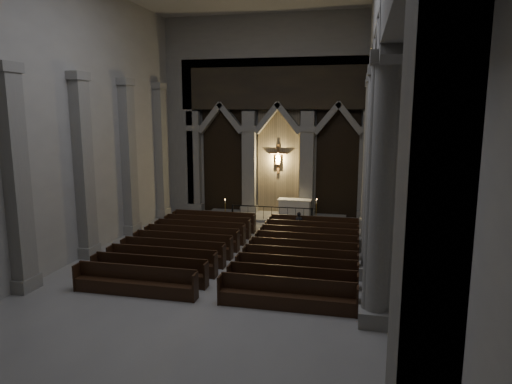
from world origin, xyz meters
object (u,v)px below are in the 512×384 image
altar (295,207)px  pews (241,252)px  candle_stand_right (316,218)px  candle_stand_left (225,215)px  worshipper (299,224)px  altar_rail (272,211)px

altar → pews: 8.41m
candle_stand_right → candle_stand_left: bearing=-176.7°
altar → candle_stand_right: bearing=-45.4°
candle_stand_right → pews: candle_stand_right is taller
pews → altar: bearing=81.9°
candle_stand_left → pews: size_ratio=0.13×
candle_stand_right → pews: 7.36m
candle_stand_left → pews: bearing=-68.0°
candle_stand_right → worshipper: bearing=-105.5°
altar_rail → pews: size_ratio=0.48×
candle_stand_right → pews: (-2.61, -6.88, -0.08)m
altar_rail → worshipper: (1.94, -2.63, -0.00)m
altar → candle_stand_right: 2.05m
candle_stand_left → candle_stand_right: (5.28, 0.30, 0.05)m
altar_rail → worshipper: 3.26m
altar → candle_stand_left: size_ratio=1.50×
altar → worshipper: (0.75, -3.87, -0.04)m
pews → worshipper: worshipper is taller
altar → altar_rail: (-1.19, -1.24, -0.04)m
altar_rail → candle_stand_right: (2.61, -0.20, -0.21)m
altar_rail → worshipper: size_ratio=3.84×
altar → candle_stand_right: size_ratio=1.32×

